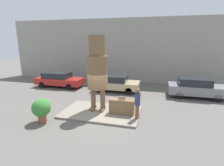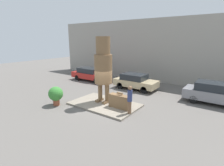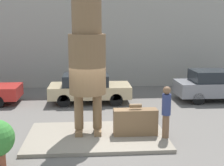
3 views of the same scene
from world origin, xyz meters
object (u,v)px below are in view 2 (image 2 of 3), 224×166
at_px(tourist, 130,99).
at_px(parked_car_red, 90,74).
at_px(parked_car_grey, 216,93).
at_px(statue_figure, 103,65).
at_px(parked_car_tan, 135,81).
at_px(planter_pot, 56,94).
at_px(giant_suitcase, 120,101).

relative_size(tourist, parked_car_red, 0.38).
distance_m(parked_car_red, parked_car_grey, 12.55).
height_order(statue_figure, parked_car_tan, statue_figure).
distance_m(statue_figure, tourist, 3.26).
bearing_deg(statue_figure, parked_car_red, 140.10).
xyz_separation_m(statue_figure, planter_pot, (-2.54, -2.32, -2.08)).
xyz_separation_m(giant_suitcase, tourist, (0.99, -0.37, 0.51)).
xyz_separation_m(giant_suitcase, parked_car_grey, (5.08, 5.07, 0.24)).
bearing_deg(giant_suitcase, planter_pot, -154.51).
height_order(statue_figure, parked_car_grey, statue_figure).
xyz_separation_m(tourist, parked_car_red, (-8.46, 5.57, -0.33)).
distance_m(statue_figure, parked_car_tan, 5.26).
bearing_deg(giant_suitcase, parked_car_grey, 44.91).
xyz_separation_m(parked_car_red, parked_car_grey, (12.55, -0.13, 0.06)).
distance_m(tourist, parked_car_grey, 6.81).
xyz_separation_m(statue_figure, tourist, (2.64, -0.70, -1.79)).
relative_size(statue_figure, giant_suitcase, 3.10).
height_order(giant_suitcase, parked_car_tan, parked_car_tan).
bearing_deg(giant_suitcase, statue_figure, 168.77).
relative_size(statue_figure, parked_car_grey, 1.08).
height_order(tourist, parked_car_grey, tourist).
bearing_deg(statue_figure, planter_pot, -137.56).
height_order(parked_car_red, parked_car_tan, parked_car_red).
bearing_deg(tourist, parked_car_red, 146.64).
relative_size(parked_car_tan, parked_car_grey, 0.93).
distance_m(parked_car_grey, planter_pot, 11.65).
xyz_separation_m(parked_car_red, parked_car_tan, (5.86, -0.05, 0.00)).
height_order(parked_car_red, planter_pot, parked_car_red).
relative_size(giant_suitcase, planter_pot, 1.10).
relative_size(parked_car_tan, planter_pot, 2.94).
bearing_deg(tourist, parked_car_tan, 115.22).
distance_m(tourist, parked_car_tan, 6.11).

